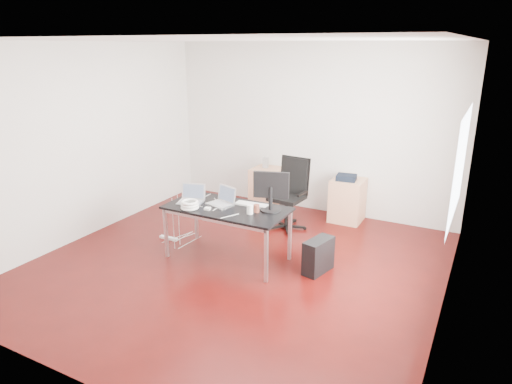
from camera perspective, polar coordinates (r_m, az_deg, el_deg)
The scene contains 18 objects.
room_shell at distance 5.54m, azimuth -2.31°, elevation 3.85°, with size 5.00×5.00×5.00m.
desk at distance 5.98m, azimuth -3.64°, elevation -2.39°, with size 1.60×0.80×0.73m.
office_chair at distance 7.08m, azimuth 4.23°, elevation 0.26°, with size 0.52×0.54×1.08m.
filing_cabinet_left at distance 8.03m, azimuth 1.40°, elevation 0.55°, with size 0.50×0.50×0.70m, color tan.
filing_cabinet_right at distance 7.53m, azimuth 11.35°, elevation -1.00°, with size 0.50×0.50×0.70m, color tan.
pc_tower at distance 5.84m, azimuth 7.80°, elevation -7.89°, with size 0.20×0.45×0.44m, color black.
wastebasket at distance 7.71m, azimuth 3.81°, elevation -1.89°, with size 0.24×0.24×0.28m, color black.
power_strip at distance 6.91m, azimuth -10.85°, elevation -5.68°, with size 0.30×0.06×0.04m, color white.
laptop_left at distance 6.20m, azimuth -8.08°, elevation -0.72°, with size 0.39×0.34×0.23m.
laptop_right at distance 6.06m, azimuth -4.23°, elevation -1.02°, with size 0.39×0.34×0.23m.
monitor at distance 5.74m, azimuth 1.90°, elevation 0.34°, with size 0.44×0.26×0.51m.
keyboard at distance 6.01m, azimuth -0.53°, elevation -1.58°, with size 0.44×0.14×0.02m, color white.
cup_white at distance 5.70m, azimuth -0.77°, elevation -2.17°, with size 0.08×0.08×0.12m, color white.
cup_brown at distance 5.76m, azimuth 0.05°, elevation -2.07°, with size 0.08×0.08×0.10m, color brown.
cable_coil at distance 5.94m, azimuth -8.28°, elevation -1.59°, with size 0.24×0.24×0.11m.
power_adapter at distance 5.89m, azimuth -6.08°, elevation -2.08°, with size 0.07×0.07×0.03m, color white.
speaker at distance 7.96m, azimuth 1.20°, elevation 3.69°, with size 0.09×0.08×0.18m, color #9E9E9E.
navy_garment at distance 7.36m, azimuth 11.23°, elevation 1.79°, with size 0.30×0.24×0.09m, color black.
Camera 1 is at (2.74, -4.64, 2.75)m, focal length 32.00 mm.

